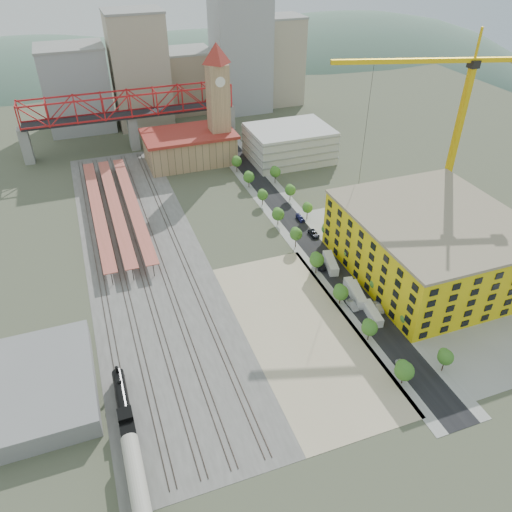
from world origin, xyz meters
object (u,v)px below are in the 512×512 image
object	(u,v)px
clock_tower	(218,93)
site_trailer_c	(353,290)
construction_building	(431,244)
site_trailer_a	(372,313)
locomotive	(124,407)
car_0	(402,367)
site_trailer_d	(331,263)
tower_crane	(451,110)
coach	(138,486)
site_trailer_b	(357,294)

from	to	relation	value
clock_tower	site_trailer_c	distance (m)	106.25
construction_building	site_trailer_c	world-z (taller)	construction_building
site_trailer_a	locomotive	bearing A→B (deg)	-164.61
construction_building	site_trailer_a	size ratio (longest dim) A/B	5.57
car_0	site_trailer_a	bearing A→B (deg)	86.11
construction_building	site_trailer_d	world-z (taller)	construction_building
clock_tower	tower_crane	distance (m)	91.34
coach	tower_crane	bearing A→B (deg)	31.39
locomotive	coach	bearing A→B (deg)	-90.00
construction_building	car_0	distance (m)	43.61
clock_tower	site_trailer_a	bearing A→B (deg)	-85.94
locomotive	site_trailer_a	world-z (taller)	locomotive
clock_tower	car_0	xyz separation A→B (m)	(5.00, -131.40, -27.93)
tower_crane	construction_building	bearing A→B (deg)	-126.68
site_trailer_a	site_trailer_d	world-z (taller)	site_trailer_d
tower_crane	clock_tower	bearing A→B (deg)	126.60
construction_building	site_trailer_c	size ratio (longest dim) A/B	5.48
clock_tower	coach	size ratio (longest dim) A/B	2.69
locomotive	site_trailer_b	size ratio (longest dim) A/B	2.29
clock_tower	site_trailer_c	xyz separation A→B (m)	(8.00, -102.33, -27.43)
site_trailer_a	site_trailer_b	size ratio (longest dim) A/B	0.90
site_trailer_b	construction_building	bearing A→B (deg)	21.19
construction_building	site_trailer_b	distance (m)	27.59
coach	site_trailer_b	xyz separation A→B (m)	(66.00, 36.82, -1.84)
tower_crane	site_trailer_d	bearing A→B (deg)	-161.19
construction_building	site_trailer_c	xyz separation A→B (m)	(-26.00, -2.34, -8.15)
construction_building	site_trailer_a	distance (m)	30.13
site_trailer_c	car_0	distance (m)	29.23
tower_crane	site_trailer_a	size ratio (longest dim) A/B	6.82
coach	construction_building	bearing A→B (deg)	24.22
construction_building	locomotive	world-z (taller)	construction_building
locomotive	site_trailer_c	bearing A→B (deg)	16.49
site_trailer_b	car_0	size ratio (longest dim) A/B	2.26
coach	site_trailer_b	world-z (taller)	coach
site_trailer_a	site_trailer_d	xyz separation A→B (m)	(0.00, 24.18, 0.14)
site_trailer_b	site_trailer_d	distance (m)	15.90
site_trailer_d	tower_crane	bearing A→B (deg)	32.21
site_trailer_a	site_trailer_c	size ratio (longest dim) A/B	0.98
construction_building	site_trailer_a	xyz separation A→B (m)	(-26.00, -12.85, -8.17)
clock_tower	site_trailer_d	bearing A→B (deg)	-84.84
site_trailer_a	car_0	xyz separation A→B (m)	(-3.00, -18.56, -0.48)
site_trailer_d	site_trailer_a	bearing A→B (deg)	-76.60
locomotive	site_trailer_a	size ratio (longest dim) A/B	2.55
construction_building	car_0	world-z (taller)	construction_building
locomotive	site_trailer_c	distance (m)	68.84
site_trailer_b	car_0	world-z (taller)	site_trailer_b
site_trailer_a	site_trailer_b	xyz separation A→B (m)	(0.00, 8.28, 0.14)
site_trailer_b	coach	bearing A→B (deg)	-139.62
clock_tower	coach	world-z (taller)	clock_tower
coach	site_trailer_a	size ratio (longest dim) A/B	2.13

